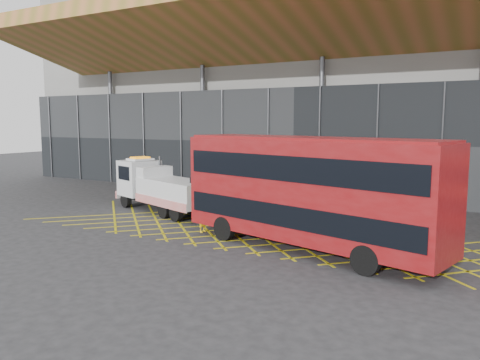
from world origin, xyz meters
The scene contains 6 objects.
ground_plane centered at (0.00, 0.00, 0.00)m, with size 120.00×120.00×0.00m, color #272729.
road_markings centered at (5.60, 0.00, 0.01)m, with size 27.96×7.16×0.01m.
construction_building centered at (1.92, 18.40, 8.98)m, with size 55.00×23.97×18.00m.
recovery_truck centered at (-2.89, 2.08, 1.53)m, with size 9.39×4.83×3.32m.
bus_towed centered at (8.09, -1.76, 2.72)m, with size 12.30×5.70×4.89m.
worker centered at (2.32, -1.12, 0.74)m, with size 0.54×0.36×1.49m, color yellow.
Camera 1 is at (15.16, -20.38, 5.54)m, focal length 35.00 mm.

